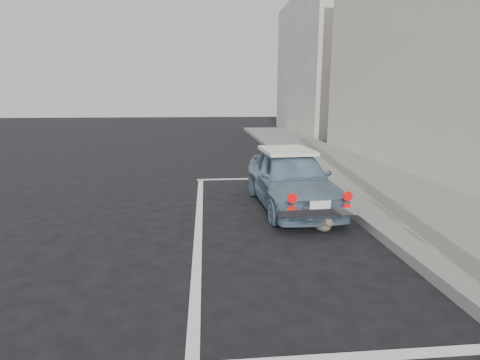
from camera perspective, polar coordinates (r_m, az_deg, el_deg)
The scene contains 8 objects.
ground at distance 3.81m, azimuth 7.59°, elevation -21.02°, with size 80.00×80.00×0.00m, color black.
sidewalk at distance 6.76m, azimuth 31.17°, elevation -6.82°, with size 2.80×40.00×0.15m, color slate.
building_far at distance 24.24m, azimuth 12.31°, elevation 16.63°, with size 3.50×10.00×8.00m, color #AEA69D.
pline_rear at distance 3.56m, azimuth 18.20°, elevation -24.21°, with size 3.00×0.12×0.01m, color silver.
pline_front at distance 9.90m, azimuth 2.14°, elevation 0.21°, with size 3.00×0.12×0.01m, color silver.
pline_side at distance 6.44m, azimuth -6.31°, elevation -6.59°, with size 0.12×7.00×0.01m, color silver.
retro_coupe at distance 7.32m, azimuth 7.72°, elevation 0.29°, with size 1.50×3.38×1.13m.
cat at distance 6.15m, azimuth 12.50°, elevation -6.50°, with size 0.34×0.52×0.28m.
Camera 1 is at (-0.76, -3.09, 2.09)m, focal length 28.00 mm.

